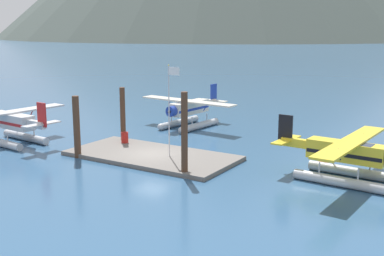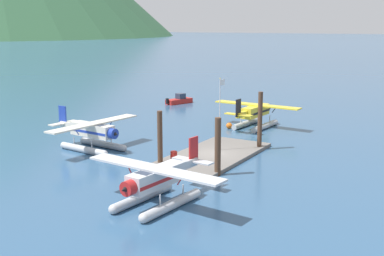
# 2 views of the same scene
# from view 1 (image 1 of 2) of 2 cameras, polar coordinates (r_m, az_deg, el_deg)

# --- Properties ---
(ground_plane) EXTENTS (1200.00, 1200.00, 0.00)m
(ground_plane) POSITION_cam_1_polar(r_m,az_deg,el_deg) (36.77, -4.71, -3.44)
(ground_plane) COLOR #2D5175
(dock_platform) EXTENTS (12.68, 6.12, 0.30)m
(dock_platform) POSITION_cam_1_polar(r_m,az_deg,el_deg) (36.73, -4.71, -3.22)
(dock_platform) COLOR #66605B
(dock_platform) RESTS_ON ground
(piling_near_left) EXTENTS (0.49, 0.49, 4.64)m
(piling_near_left) POSITION_cam_1_polar(r_m,az_deg,el_deg) (37.11, -13.30, 0.10)
(piling_near_left) COLOR #4C3323
(piling_near_left) RESTS_ON ground
(piling_near_right) EXTENTS (0.43, 0.43, 5.55)m
(piling_near_right) POSITION_cam_1_polar(r_m,az_deg,el_deg) (31.54, -0.89, -0.77)
(piling_near_right) COLOR #4C3323
(piling_near_right) RESTS_ON ground
(piling_far_left) EXTENTS (0.44, 0.44, 4.71)m
(piling_far_left) POSITION_cam_1_polar(r_m,az_deg,el_deg) (41.07, -8.07, 1.45)
(piling_far_left) COLOR #4C3323
(piling_far_left) RESTS_ON ground
(flagpole) EXTENTS (0.95, 0.10, 6.69)m
(flagpole) POSITION_cam_1_polar(r_m,az_deg,el_deg) (35.06, -2.56, 3.21)
(flagpole) COLOR silver
(flagpole) RESTS_ON dock_platform
(fuel_drum) EXTENTS (0.62, 0.62, 0.88)m
(fuel_drum) POSITION_cam_1_polar(r_m,az_deg,el_deg) (40.24, -7.85, -1.10)
(fuel_drum) COLOR #AD1E19
(fuel_drum) RESTS_ON dock_platform
(mooring_buoy) EXTENTS (0.69, 0.69, 0.69)m
(mooring_buoy) POSITION_cam_1_polar(r_m,az_deg,el_deg) (35.21, 15.07, -3.92)
(mooring_buoy) COLOR orange
(mooring_buoy) RESTS_ON ground
(seaplane_yellow_stbd_fwd) EXTENTS (7.97, 10.47, 3.84)m
(seaplane_yellow_stbd_fwd) POSITION_cam_1_polar(r_m,az_deg,el_deg) (32.19, 17.55, -3.26)
(seaplane_yellow_stbd_fwd) COLOR #B7BABF
(seaplane_yellow_stbd_fwd) RESTS_ON ground
(seaplane_cream_bow_left) EXTENTS (10.48, 7.96, 3.84)m
(seaplane_cream_bow_left) POSITION_cam_1_polar(r_m,az_deg,el_deg) (47.29, -0.35, 1.96)
(seaplane_cream_bow_left) COLOR #B7BABF
(seaplane_cream_bow_left) RESTS_ON ground
(seaplane_silver_port_aft) EXTENTS (7.97, 10.48, 3.84)m
(seaplane_silver_port_aft) POSITION_cam_1_polar(r_m,az_deg,el_deg) (43.36, -20.30, 0.33)
(seaplane_silver_port_aft) COLOR #B7BABF
(seaplane_silver_port_aft) RESTS_ON ground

